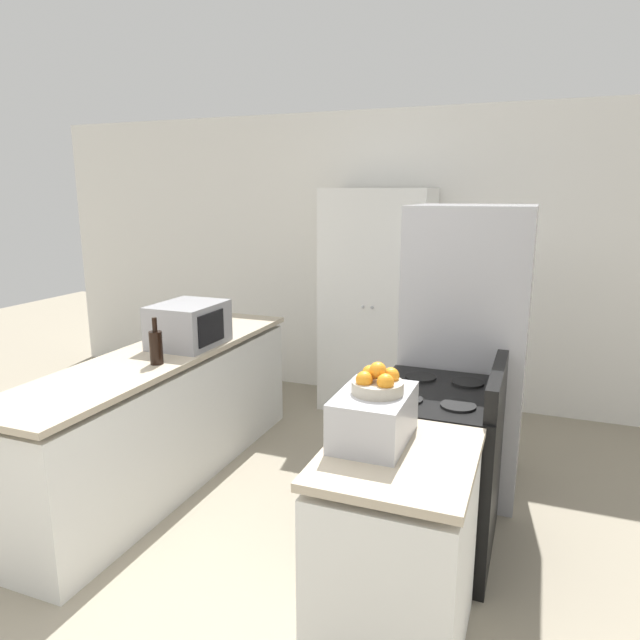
{
  "coord_description": "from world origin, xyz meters",
  "views": [
    {
      "loc": [
        1.36,
        -1.58,
        1.89
      ],
      "look_at": [
        0.0,
        1.91,
        1.05
      ],
      "focal_mm": 32.0,
      "sensor_mm": 36.0,
      "label": 1
    }
  ],
  "objects_px": {
    "pantry_cabinet": "(377,301)",
    "microwave": "(189,324)",
    "toaster_oven": "(373,417)",
    "refrigerator": "(466,349)",
    "wine_bottle": "(156,346)",
    "fruit_bowl": "(378,382)",
    "stove": "(434,468)"
  },
  "relations": [
    {
      "from": "pantry_cabinet",
      "to": "fruit_bowl",
      "type": "xyz_separation_m",
      "value": [
        0.73,
        -2.6,
        0.17
      ]
    },
    {
      "from": "wine_bottle",
      "to": "toaster_oven",
      "type": "xyz_separation_m",
      "value": [
        1.51,
        -0.57,
        -0.0
      ]
    },
    {
      "from": "toaster_oven",
      "to": "wine_bottle",
      "type": "bearing_deg",
      "value": 159.23
    },
    {
      "from": "pantry_cabinet",
      "to": "microwave",
      "type": "height_order",
      "value": "pantry_cabinet"
    },
    {
      "from": "wine_bottle",
      "to": "microwave",
      "type": "bearing_deg",
      "value": 98.35
    },
    {
      "from": "wine_bottle",
      "to": "fruit_bowl",
      "type": "height_order",
      "value": "fruit_bowl"
    },
    {
      "from": "stove",
      "to": "wine_bottle",
      "type": "xyz_separation_m",
      "value": [
        -1.66,
        -0.12,
        0.54
      ]
    },
    {
      "from": "toaster_oven",
      "to": "refrigerator",
      "type": "bearing_deg",
      "value": 82.65
    },
    {
      "from": "microwave",
      "to": "wine_bottle",
      "type": "relative_size",
      "value": 1.7
    },
    {
      "from": "pantry_cabinet",
      "to": "refrigerator",
      "type": "height_order",
      "value": "pantry_cabinet"
    },
    {
      "from": "pantry_cabinet",
      "to": "wine_bottle",
      "type": "relative_size",
      "value": 6.75
    },
    {
      "from": "refrigerator",
      "to": "microwave",
      "type": "xyz_separation_m",
      "value": [
        -1.77,
        -0.48,
        0.12
      ]
    },
    {
      "from": "refrigerator",
      "to": "toaster_oven",
      "type": "bearing_deg",
      "value": -97.35
    },
    {
      "from": "microwave",
      "to": "toaster_oven",
      "type": "bearing_deg",
      "value": -32.77
    },
    {
      "from": "fruit_bowl",
      "to": "refrigerator",
      "type": "bearing_deg",
      "value": 83.19
    },
    {
      "from": "fruit_bowl",
      "to": "pantry_cabinet",
      "type": "bearing_deg",
      "value": 105.64
    },
    {
      "from": "pantry_cabinet",
      "to": "wine_bottle",
      "type": "bearing_deg",
      "value": -111.43
    },
    {
      "from": "wine_bottle",
      "to": "fruit_bowl",
      "type": "relative_size",
      "value": 1.34
    },
    {
      "from": "stove",
      "to": "pantry_cabinet",
      "type": "bearing_deg",
      "value": 114.36
    },
    {
      "from": "wine_bottle",
      "to": "toaster_oven",
      "type": "bearing_deg",
      "value": -20.77
    },
    {
      "from": "toaster_oven",
      "to": "fruit_bowl",
      "type": "relative_size",
      "value": 1.97
    },
    {
      "from": "refrigerator",
      "to": "wine_bottle",
      "type": "relative_size",
      "value": 6.36
    },
    {
      "from": "stove",
      "to": "wine_bottle",
      "type": "height_order",
      "value": "wine_bottle"
    },
    {
      "from": "pantry_cabinet",
      "to": "microwave",
      "type": "relative_size",
      "value": 3.97
    },
    {
      "from": "refrigerator",
      "to": "wine_bottle",
      "type": "bearing_deg",
      "value": -151.7
    },
    {
      "from": "pantry_cabinet",
      "to": "toaster_oven",
      "type": "height_order",
      "value": "pantry_cabinet"
    },
    {
      "from": "pantry_cabinet",
      "to": "toaster_oven",
      "type": "distance_m",
      "value": 2.7
    },
    {
      "from": "toaster_oven",
      "to": "fruit_bowl",
      "type": "height_order",
      "value": "fruit_bowl"
    },
    {
      "from": "refrigerator",
      "to": "pantry_cabinet",
      "type": "bearing_deg",
      "value": 129.14
    },
    {
      "from": "refrigerator",
      "to": "microwave",
      "type": "distance_m",
      "value": 1.84
    },
    {
      "from": "stove",
      "to": "refrigerator",
      "type": "bearing_deg",
      "value": 87.01
    },
    {
      "from": "pantry_cabinet",
      "to": "refrigerator",
      "type": "xyz_separation_m",
      "value": [
        0.91,
        -1.11,
        -0.06
      ]
    }
  ]
}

